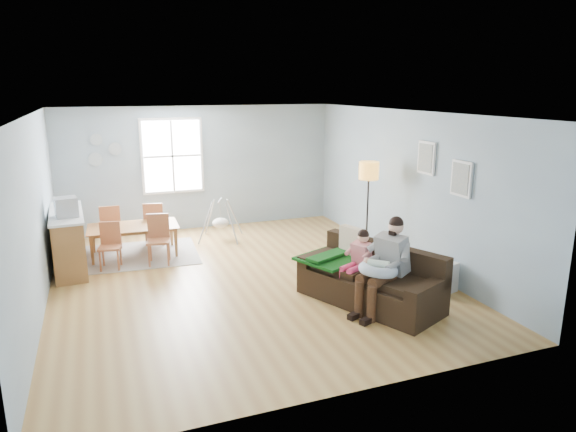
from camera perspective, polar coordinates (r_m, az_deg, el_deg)
name	(u,v)px	position (r m, az deg, el deg)	size (l,w,h in m)	color
room	(242,132)	(8.00, -5.11, 9.33)	(8.40, 9.40, 3.90)	#AA773C
window	(172,156)	(11.34, -12.74, 6.53)	(1.32, 0.08, 1.62)	white
pictures	(443,168)	(8.46, 16.84, 5.15)	(0.05, 1.34, 0.74)	white
wall_plates	(102,150)	(11.23, -19.94, 6.88)	(0.67, 0.02, 0.66)	#94ABB2
sofa	(372,283)	(7.67, 9.32, -7.33)	(1.68, 2.27, 0.85)	black
green_throw	(332,258)	(7.93, 4.96, -4.64)	(0.96, 0.83, 0.04)	#124F13
beige_pillow	(353,242)	(8.00, 7.19, -2.91)	(0.13, 0.47, 0.47)	beige
father	(385,263)	(7.27, 10.73, -5.11)	(1.00, 0.69, 1.34)	#939396
nursing_pillow	(378,270)	(7.17, 10.00, -5.88)	(0.55, 0.55, 0.15)	silver
infant	(376,264)	(7.15, 9.76, -5.27)	(0.31, 0.32, 0.13)	white
toddler	(359,254)	(7.59, 7.87, -4.18)	(0.58, 0.45, 0.85)	silver
floor_lamp	(369,179)	(9.43, 8.95, 4.11)	(0.36, 0.36, 1.78)	black
storage_cube	(440,277)	(8.33, 16.53, -6.49)	(0.51, 0.47, 0.47)	silver
rug	(135,255)	(10.12, -16.61, -4.19)	(2.29, 1.74, 0.01)	gray
dining_table	(134,241)	(10.04, -16.72, -2.67)	(1.63, 0.91, 0.57)	olive
chair_sw	(110,243)	(9.45, -19.16, -2.86)	(0.43, 0.43, 0.81)	#955433
chair_se	(159,236)	(9.45, -14.19, -2.16)	(0.47, 0.47, 0.89)	#955433
chair_nw	(111,224)	(10.53, -19.10, -0.88)	(0.42, 0.42, 0.88)	#955433
chair_ne	(154,221)	(10.53, -14.67, -0.56)	(0.46, 0.46, 0.88)	#955433
counter	(69,240)	(9.67, -23.17, -2.46)	(0.61, 1.83, 1.01)	olive
monitor	(66,207)	(9.18, -23.45, 0.92)	(0.39, 0.37, 0.32)	#A7A7AC
baby_swing	(221,222)	(10.67, -7.51, -0.68)	(1.07, 1.08, 0.84)	#A7A7AC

